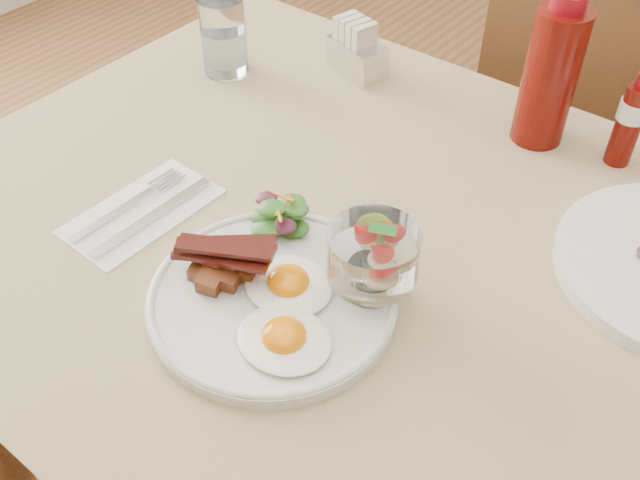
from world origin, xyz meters
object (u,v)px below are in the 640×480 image
at_px(table, 413,318).
at_px(fruit_cup, 373,255).
at_px(main_plate, 273,299).
at_px(hot_sauce_bottle, 630,121).
at_px(ketchup_bottle, 551,75).
at_px(water_glass, 224,40).
at_px(chair_far, 593,158).
at_px(sugar_caddy, 357,51).

distance_m(table, fruit_cup, 0.18).
height_order(main_plate, hot_sauce_bottle, hot_sauce_bottle).
bearing_deg(ketchup_bottle, water_glass, -163.84).
bearing_deg(main_plate, hot_sauce_bottle, 67.79).
distance_m(chair_far, main_plate, 0.85).
height_order(chair_far, main_plate, chair_far).
bearing_deg(fruit_cup, table, 76.76).
relative_size(sugar_caddy, water_glass, 0.87).
distance_m(ketchup_bottle, hot_sauce_bottle, 0.12).
xyz_separation_m(hot_sauce_bottle, sugar_caddy, (-0.43, -0.03, -0.03)).
distance_m(table, hot_sauce_bottle, 0.39).
bearing_deg(water_glass, sugar_caddy, 37.24).
height_order(chair_far, sugar_caddy, chair_far).
relative_size(table, water_glass, 10.73).
xyz_separation_m(main_plate, sugar_caddy, (-0.23, 0.47, 0.03)).
bearing_deg(chair_far, table, -90.00).
bearing_deg(water_glass, ketchup_bottle, 16.16).
xyz_separation_m(table, water_glass, (-0.49, 0.19, 0.14)).
xyz_separation_m(sugar_caddy, water_glass, (-0.17, -0.13, 0.02)).
relative_size(table, fruit_cup, 13.16).
height_order(hot_sauce_bottle, water_glass, hot_sauce_bottle).
relative_size(main_plate, hot_sauce_bottle, 2.03).
height_order(main_plate, fruit_cup, fruit_cup).
bearing_deg(chair_far, sugar_caddy, -133.45).
xyz_separation_m(table, sugar_caddy, (-0.33, 0.32, 0.13)).
xyz_separation_m(fruit_cup, hot_sauce_bottle, (0.12, 0.42, -0.01)).
bearing_deg(fruit_cup, chair_far, 88.61).
bearing_deg(ketchup_bottle, table, -87.92).
bearing_deg(fruit_cup, main_plate, -138.93).
bearing_deg(table, main_plate, -124.10).
bearing_deg(ketchup_bottle, hot_sauce_bottle, 8.26).
distance_m(chair_far, hot_sauce_bottle, 0.44).
xyz_separation_m(chair_far, water_glass, (-0.49, -0.47, 0.28)).
height_order(chair_far, fruit_cup, chair_far).
bearing_deg(sugar_caddy, table, -29.49).
bearing_deg(chair_far, ketchup_bottle, -92.07).
relative_size(chair_far, ketchup_bottle, 4.27).
bearing_deg(sugar_caddy, ketchup_bottle, 17.08).
bearing_deg(main_plate, fruit_cup, 41.07).
xyz_separation_m(table, chair_far, (0.00, 0.66, -0.14)).
xyz_separation_m(hot_sauce_bottle, water_glass, (-0.60, -0.16, -0.01)).
height_order(ketchup_bottle, hot_sauce_bottle, ketchup_bottle).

